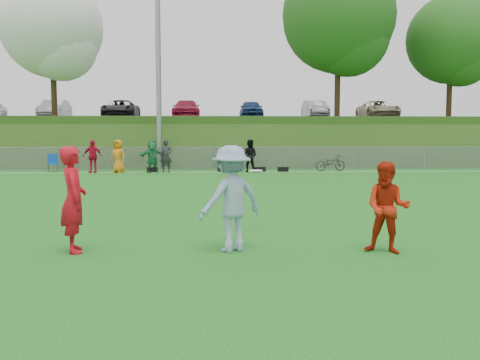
{
  "coord_description": "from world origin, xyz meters",
  "views": [
    {
      "loc": [
        0.01,
        -9.66,
        2.08
      ],
      "look_at": [
        0.53,
        0.5,
        1.17
      ],
      "focal_mm": 40.0,
      "sensor_mm": 36.0,
      "label": 1
    }
  ],
  "objects": [
    {
      "name": "player_red_left",
      "position": [
        -2.4,
        -0.38,
        0.92
      ],
      "size": [
        0.62,
        0.77,
        1.84
      ],
      "primitive_type": "imported",
      "rotation": [
        0.0,
        0.0,
        1.88
      ],
      "color": "red",
      "rests_on": "ground"
    },
    {
      "name": "player_red_center",
      "position": [
        3.0,
        -0.73,
        0.79
      ],
      "size": [
        0.95,
        0.87,
        1.58
      ],
      "primitive_type": "imported",
      "rotation": [
        0.0,
        0.0,
        -0.45
      ],
      "color": "red",
      "rests_on": "ground"
    },
    {
      "name": "sideline_far",
      "position": [
        0.0,
        18.0,
        0.01
      ],
      "size": [
        60.0,
        0.1,
        0.01
      ],
      "primitive_type": "cube",
      "color": "white",
      "rests_on": "ground"
    },
    {
      "name": "tree_white_flowering",
      "position": [
        -9.84,
        24.92,
        8.32
      ],
      "size": [
        6.3,
        6.3,
        8.78
      ],
      "color": "black",
      "rests_on": "berm"
    },
    {
      "name": "camp_chair",
      "position": [
        -8.39,
        18.82,
        0.28
      ],
      "size": [
        0.65,
        0.65,
        0.94
      ],
      "rotation": [
        0.0,
        0.0,
        0.26
      ],
      "color": "#0F43A2",
      "rests_on": "ground"
    },
    {
      "name": "frisbee",
      "position": [
        0.91,
        1.43,
        1.28
      ],
      "size": [
        0.29,
        0.29,
        0.03
      ],
      "color": "white",
      "rests_on": "ground"
    },
    {
      "name": "berm",
      "position": [
        0.0,
        31.0,
        1.5
      ],
      "size": [
        120.0,
        18.0,
        3.0
      ],
      "primitive_type": "cube",
      "color": "#244C15",
      "rests_on": "ground"
    },
    {
      "name": "parking_lot",
      "position": [
        0.0,
        33.0,
        3.05
      ],
      "size": [
        120.0,
        12.0,
        0.1
      ],
      "primitive_type": "cube",
      "color": "black",
      "rests_on": "berm"
    },
    {
      "name": "fence",
      "position": [
        0.0,
        20.0,
        0.65
      ],
      "size": [
        58.0,
        0.06,
        1.3
      ],
      "color": "gray",
      "rests_on": "ground"
    },
    {
      "name": "tree_green_far",
      "position": [
        16.16,
        25.92,
        7.96
      ],
      "size": [
        5.88,
        5.88,
        8.19
      ],
      "color": "black",
      "rests_on": "berm"
    },
    {
      "name": "ground",
      "position": [
        0.0,
        0.0,
        0.0
      ],
      "size": [
        120.0,
        120.0,
        0.0
      ],
      "primitive_type": "plane",
      "color": "#125917",
      "rests_on": "ground"
    },
    {
      "name": "recycling_bin",
      "position": [
        0.67,
        19.0,
        0.47
      ],
      "size": [
        0.63,
        0.63,
        0.95
      ],
      "primitive_type": "cylinder",
      "rotation": [
        0.0,
        0.0,
        -0.01
      ],
      "color": "#1057B0",
      "rests_on": "ground"
    },
    {
      "name": "gear_bags",
      "position": [
        0.9,
        18.1,
        0.13
      ],
      "size": [
        7.38,
        0.53,
        0.26
      ],
      "color": "black",
      "rests_on": "ground"
    },
    {
      "name": "player_blue",
      "position": [
        0.33,
        -0.44,
        0.93
      ],
      "size": [
        1.38,
        1.2,
        1.85
      ],
      "primitive_type": "imported",
      "rotation": [
        0.0,
        0.0,
        3.67
      ],
      "color": "#8BA2C1",
      "rests_on": "ground"
    },
    {
      "name": "car_row",
      "position": [
        -1.17,
        32.0,
        3.82
      ],
      "size": [
        32.04,
        5.18,
        1.44
      ],
      "color": "silver",
      "rests_on": "parking_lot"
    },
    {
      "name": "bicycle",
      "position": [
        6.27,
        18.43,
        0.45
      ],
      "size": [
        1.79,
        0.98,
        0.89
      ],
      "primitive_type": "imported",
      "rotation": [
        0.0,
        0.0,
        1.81
      ],
      "color": "#292A2C",
      "rests_on": "ground"
    },
    {
      "name": "spectator_row",
      "position": [
        -2.76,
        18.0,
        0.85
      ],
      "size": [
        9.08,
        1.09,
        1.69
      ],
      "color": "red",
      "rests_on": "ground"
    },
    {
      "name": "tree_green_near",
      "position": [
        8.16,
        24.42,
        9.03
      ],
      "size": [
        7.14,
        7.14,
        9.95
      ],
      "color": "black",
      "rests_on": "berm"
    },
    {
      "name": "light_pole",
      "position": [
        -3.0,
        20.8,
        6.71
      ],
      "size": [
        1.2,
        0.4,
        12.15
      ],
      "color": "gray",
      "rests_on": "ground"
    }
  ]
}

